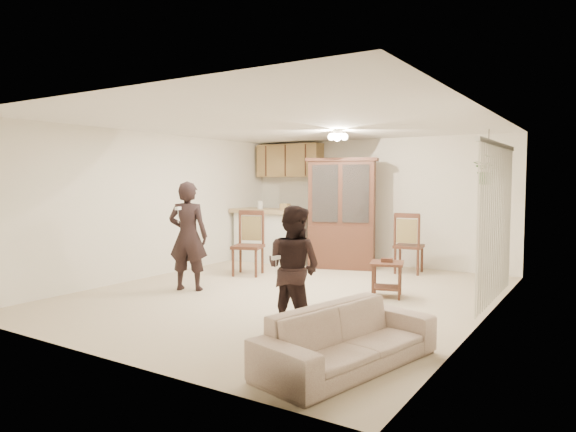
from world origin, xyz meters
The scene contains 23 objects.
floor centered at (0.00, 0.00, 0.00)m, with size 6.50×6.50×0.00m, color beige.
ceiling centered at (0.00, 0.00, 2.50)m, with size 5.50×6.50×0.02m, color white.
wall_back centered at (0.00, 3.25, 1.25)m, with size 5.50×0.02×2.50m, color white.
wall_front centered at (0.00, -3.25, 1.25)m, with size 5.50×0.02×2.50m, color white.
wall_left centered at (-2.75, 0.00, 1.25)m, with size 0.02×6.50×2.50m, color white.
wall_right centered at (2.75, 0.00, 1.25)m, with size 0.02×6.50×2.50m, color white.
breakfast_bar centered at (-1.85, 2.35, 0.50)m, with size 1.60×0.55×1.00m, color white.
bar_top centered at (-1.85, 2.35, 1.05)m, with size 1.75×0.70×0.08m, color tan.
upper_cabinets centered at (-1.90, 3.07, 2.10)m, with size 1.50×0.34×0.70m, color brown.
vertical_blinds centered at (2.71, 0.90, 1.10)m, with size 0.06×2.30×2.10m, color beige, non-canonical shape.
ceiling_fixture centered at (0.20, 1.20, 2.40)m, with size 0.36×0.36×0.20m, color #FFE7BF, non-canonical shape.
hanging_plant centered at (2.30, 2.40, 1.85)m, with size 0.43×0.37×0.48m, color #285F26.
plant_cord centered at (2.30, 2.40, 2.17)m, with size 0.01×0.01×0.65m, color black.
sofa centered at (2.05, -2.22, 0.37)m, with size 1.87×0.73×0.73m, color beige.
adult centered at (-1.43, -0.58, 0.90)m, with size 0.66×0.43×1.80m, color black.
child centered at (1.03, -1.52, 0.68)m, with size 0.66×0.51×1.35m, color black.
china_hutch centered at (-0.34, 2.46, 1.04)m, with size 1.42×0.89×2.10m.
side_table centered at (1.31, 0.60, 0.26)m, with size 0.58×0.58×0.56m.
chair_bar centered at (-1.42, 0.92, 0.32)m, with size 0.64×0.64×1.14m.
chair_hutch_left centered at (-1.25, 2.92, 0.29)m, with size 0.57×0.57×1.01m.
chair_hutch_right centered at (0.93, 2.62, 0.31)m, with size 0.55×0.55×1.10m.
controller_adult centered at (-1.28, -0.94, 1.28)m, with size 0.04×0.14×0.04m, color silver.
controller_child centered at (1.02, -1.85, 0.86)m, with size 0.04×0.12×0.04m, color silver.
Camera 1 is at (4.01, -6.33, 1.68)m, focal length 32.00 mm.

